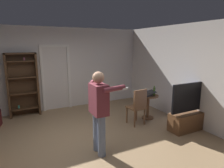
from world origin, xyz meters
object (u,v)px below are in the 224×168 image
(side_table, at_px, (148,103))
(person_blue_shirt, at_px, (99,107))
(laptop, at_px, (149,94))
(bookshelf, at_px, (23,82))
(tv_flatscreen, at_px, (189,116))
(bottle_on_table, at_px, (154,91))
(wooden_chair, at_px, (138,105))

(side_table, relative_size, person_blue_shirt, 0.42)
(laptop, distance_m, person_blue_shirt, 2.22)
(laptop, bearing_deg, person_blue_shirt, -152.77)
(bookshelf, bearing_deg, person_blue_shirt, -67.62)
(tv_flatscreen, xyz_separation_m, laptop, (-0.49, 1.04, 0.39))
(side_table, relative_size, bottle_on_table, 2.53)
(side_table, height_order, bottle_on_table, bottle_on_table)
(bookshelf, distance_m, person_blue_shirt, 3.20)
(bottle_on_table, relative_size, wooden_chair, 0.28)
(side_table, distance_m, bottle_on_table, 0.39)
(tv_flatscreen, bearing_deg, person_blue_shirt, 179.28)
(bookshelf, distance_m, wooden_chair, 3.46)
(bookshelf, bearing_deg, wooden_chair, -39.02)
(bookshelf, distance_m, bottle_on_table, 3.89)
(laptop, distance_m, bottle_on_table, 0.17)
(wooden_chair, bearing_deg, laptop, 22.21)
(side_table, xyz_separation_m, laptop, (-0.02, -0.04, 0.29))
(bookshelf, relative_size, wooden_chair, 1.92)
(side_table, xyz_separation_m, bottle_on_table, (0.14, -0.08, 0.35))
(person_blue_shirt, bearing_deg, tv_flatscreen, -0.72)
(side_table, xyz_separation_m, person_blue_shirt, (-1.98, -1.05, 0.49))
(bookshelf, height_order, laptop, bookshelf)
(side_table, relative_size, laptop, 1.72)
(bookshelf, xyz_separation_m, tv_flatscreen, (3.67, -2.99, -0.66))
(bottle_on_table, xyz_separation_m, person_blue_shirt, (-2.12, -0.97, 0.14))
(side_table, bearing_deg, bottle_on_table, -29.74)
(wooden_chair, bearing_deg, bookshelf, 140.98)
(tv_flatscreen, bearing_deg, bottle_on_table, 108.40)
(tv_flatscreen, height_order, laptop, tv_flatscreen)
(tv_flatscreen, height_order, person_blue_shirt, person_blue_shirt)
(tv_flatscreen, relative_size, laptop, 3.04)
(side_table, distance_m, laptop, 0.29)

